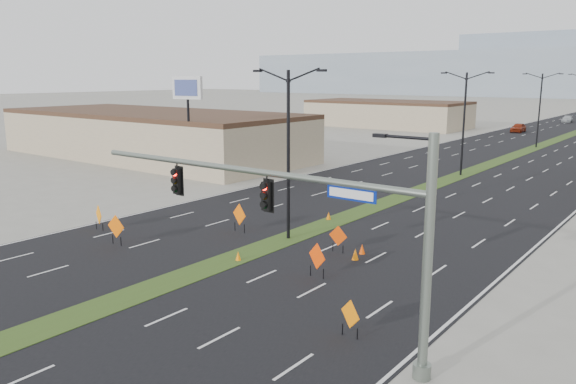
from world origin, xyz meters
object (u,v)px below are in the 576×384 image
Objects in this scene: car_left at (518,128)px; construction_sign_5 at (350,316)px; signal_mast at (307,214)px; construction_sign_0 at (99,216)px; car_far at (567,119)px; streetlight_0 at (288,150)px; streetlight_1 at (464,120)px; pole_sign_west at (188,96)px; cone_2 at (355,254)px; construction_sign_4 at (317,257)px; construction_sign_1 at (116,227)px; construction_sign_3 at (338,237)px; cone_0 at (238,256)px; cone_1 at (362,249)px; cone_3 at (329,216)px; streetlight_2 at (540,108)px; construction_sign_2 at (239,215)px.

construction_sign_5 is at bearing -80.05° from car_left.
signal_mast reaches higher than construction_sign_0.
car_far is 3.09× the size of construction_sign_5.
car_left is (-8.28, 76.77, -4.62)m from streetlight_0.
streetlight_1 is 6.12× the size of construction_sign_0.
car_far is at bearing 70.45° from pole_sign_west.
streetlight_1 reaches higher than cone_2.
pole_sign_west is (-24.78, 14.55, 6.85)m from construction_sign_4.
construction_sign_1 is 12.82m from construction_sign_3.
construction_sign_5 is at bearing -42.30° from streetlight_0.
cone_2 is (4.84, 3.95, 0.05)m from cone_0.
cone_1 is 7.62m from cone_3.
streetlight_2 is at bearing 89.35° from cone_3.
construction_sign_1 is 22.35m from pole_sign_west.
construction_sign_0 reaches higher than cone_1.
construction_sign_4 is 3.29× the size of cone_0.
construction_sign_3 is at bearing 148.16° from construction_sign_5.
streetlight_2 is 50.04m from car_far.
streetlight_0 is at bearing 25.96° from construction_sign_2.
streetlight_1 is 6.71× the size of construction_sign_5.
construction_sign_4 reaches higher than cone_3.
signal_mast reaches higher than construction_sign_2.
construction_sign_4 is (15.90, 1.40, 0.07)m from construction_sign_0.
streetlight_1 is at bearing 73.67° from construction_sign_1.
car_left is 3.07× the size of construction_sign_3.
streetlight_1 is (-8.56, 38.00, 0.63)m from signal_mast.
cone_2 is (8.62, -0.28, -0.77)m from construction_sign_2.
cone_2 is at bearing -84.71° from streetlight_2.
streetlight_1 reaches higher than construction_sign_2.
construction_sign_2 reaches higher than car_left.
streetlight_2 reaches higher than cone_3.
streetlight_0 is at bearing -85.82° from car_left.
construction_sign_0 is (-10.71, -5.84, -4.46)m from streetlight_0.
construction_sign_4 reaches higher than construction_sign_5.
construction_sign_3 is at bearing 128.68° from construction_sign_4.
streetlight_1 is 29.21m from construction_sign_2.
construction_sign_2 is at bearing 178.12° from cone_2.
streetlight_0 is at bearing 159.31° from construction_sign_4.
construction_sign_0 is (-2.43, -82.62, 0.16)m from car_left.
construction_sign_3 is (-4.74, 9.59, -3.89)m from signal_mast.
car_left is 8.21× the size of cone_3.
construction_sign_0 is 0.93× the size of construction_sign_4.
car_left is at bearing 99.63° from streetlight_1.
construction_sign_0 is 1.07× the size of construction_sign_3.
streetlight_1 is 6.54× the size of construction_sign_3.
streetlight_2 is 57.45m from cone_2.
car_far is at bearing 93.28° from cone_3.
car_left is at bearing 68.76° from pole_sign_west.
construction_sign_2 reaches higher than construction_sign_0.
car_left is 77.63m from construction_sign_2.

